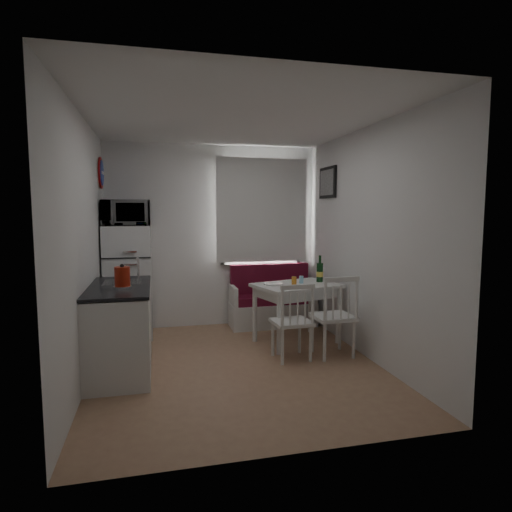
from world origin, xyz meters
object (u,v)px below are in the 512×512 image
at_px(bench, 272,305).
at_px(wine_bottle, 320,269).
at_px(microwave, 126,213).
at_px(kitchen_counter, 120,328).
at_px(dining_table, 296,291).
at_px(kettle, 122,277).
at_px(chair_left, 294,314).
at_px(fridge, 129,282).
at_px(chair_right, 337,308).

height_order(bench, wine_bottle, wine_bottle).
bearing_deg(microwave, kitchen_counter, -90.94).
height_order(kitchen_counter, microwave, microwave).
distance_m(kitchen_counter, microwave, 1.68).
bearing_deg(dining_table, kitchen_counter, 177.46).
bearing_deg(kettle, chair_left, 1.22).
relative_size(microwave, wine_bottle, 1.73).
bearing_deg(wine_bottle, kitchen_counter, -166.25).
height_order(kitchen_counter, fridge, fridge).
height_order(dining_table, kettle, kettle).
height_order(bench, kettle, kettle).
bearing_deg(microwave, fridge, 90.00).
bearing_deg(microwave, bench, 4.55).
distance_m(dining_table, chair_right, 0.72).
bearing_deg(chair_left, kitchen_counter, 171.25).
bearing_deg(bench, chair_left, -96.39).
distance_m(dining_table, wine_bottle, 0.45).
bearing_deg(chair_right, kitchen_counter, 173.12).
height_order(microwave, kettle, microwave).
xyz_separation_m(dining_table, fridge, (-2.07, 0.75, 0.07)).
xyz_separation_m(bench, microwave, (-1.99, -0.16, 1.35)).
xyz_separation_m(kitchen_counter, microwave, (0.02, 1.19, 1.19)).
distance_m(bench, chair_left, 1.54).
xyz_separation_m(kitchen_counter, dining_table, (2.09, 0.50, 0.21)).
height_order(microwave, wine_bottle, microwave).
relative_size(chair_right, fridge, 0.34).
bearing_deg(kitchen_counter, dining_table, 13.38).
relative_size(kitchen_counter, dining_table, 1.14).
bearing_deg(kettle, chair_right, 0.78).
distance_m(bench, dining_table, 0.94).
bearing_deg(bench, kitchen_counter, -146.10).
bearing_deg(chair_right, dining_table, 107.78).
xyz_separation_m(chair_right, microwave, (-2.32, 1.36, 1.06)).
xyz_separation_m(dining_table, kettle, (-2.04, -0.70, 0.35)).
relative_size(dining_table, kettle, 4.84).
bearing_deg(dining_table, kettle, -177.06).
bearing_deg(kitchen_counter, microwave, 89.06).
bearing_deg(kitchen_counter, fridge, 89.10).
relative_size(dining_table, chair_right, 2.28).
distance_m(fridge, microwave, 0.91).
bearing_deg(bench, fridge, -176.88).
distance_m(chair_left, wine_bottle, 1.04).
distance_m(bench, chair_right, 1.58).
distance_m(fridge, kettle, 1.47).
relative_size(chair_right, microwave, 0.85).
distance_m(chair_right, microwave, 2.90).
bearing_deg(wine_bottle, microwave, 166.19).
height_order(dining_table, chair_left, chair_left).
xyz_separation_m(bench, fridge, (-1.99, -0.11, 0.45)).
bearing_deg(kettle, kitchen_counter, 103.88).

